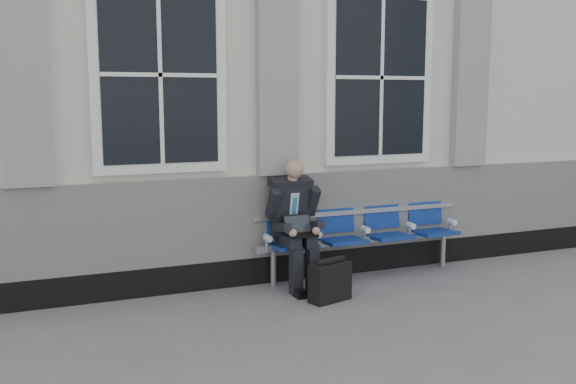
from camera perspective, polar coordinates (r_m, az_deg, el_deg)
name	(u,v)px	position (r m, az deg, el deg)	size (l,w,h in m)	color
ground	(419,311)	(6.38, 11.60, -10.33)	(70.00, 70.00, 0.00)	slate
station_building	(283,83)	(9.12, -0.42, 9.63)	(14.40, 4.40, 4.49)	beige
bench	(362,228)	(7.37, 6.63, -3.21)	(2.60, 0.47, 0.91)	#9EA0A3
businessman	(294,218)	(6.83, 0.57, -2.37)	(0.55, 0.73, 1.38)	black
briefcase	(330,281)	(6.50, 3.75, -7.91)	(0.47, 0.30, 0.45)	black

